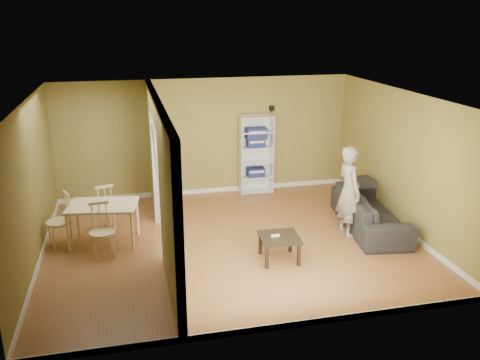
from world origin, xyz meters
name	(u,v)px	position (x,y,z in m)	size (l,w,h in m)	color
room_shell	(231,173)	(0.00, 0.00, 1.30)	(6.50, 6.50, 6.50)	#A15638
partition	(161,178)	(-1.20, 0.00, 1.30)	(0.22, 5.50, 2.60)	olive
wall_speaker	(272,108)	(1.50, 2.69, 1.90)	(0.10, 0.10, 0.10)	black
sofa	(370,206)	(2.70, 0.05, 0.44)	(1.00, 2.32, 0.89)	black
person	(349,184)	(2.16, -0.11, 0.99)	(0.56, 0.72, 1.98)	slate
bookshelf	(256,154)	(1.11, 2.60, 0.89)	(0.75, 0.33, 1.77)	white
paper_box_navy_a	(256,172)	(1.11, 2.56, 0.48)	(0.39, 0.25, 0.20)	#1F2A4C
paper_box_navy_b	(255,142)	(1.10, 2.56, 1.17)	(0.39, 0.25, 0.20)	navy
paper_box_navy_c	(256,131)	(1.11, 2.56, 1.42)	(0.46, 0.30, 0.24)	navy
coffee_table	(279,240)	(0.63, -0.84, 0.36)	(0.63, 0.63, 0.42)	#372B1B
game_controller	(275,236)	(0.56, -0.82, 0.44)	(0.14, 0.04, 0.03)	white
dining_table	(103,209)	(-2.21, 0.48, 0.66)	(1.18, 0.79, 0.74)	beige
chair_left	(59,221)	(-2.96, 0.53, 0.48)	(0.44, 0.44, 0.97)	tan
chair_near	(102,231)	(-2.22, -0.05, 0.46)	(0.43, 0.43, 0.93)	#D7BC8B
chair_far	(104,206)	(-2.22, 1.12, 0.46)	(0.43, 0.43, 0.93)	tan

